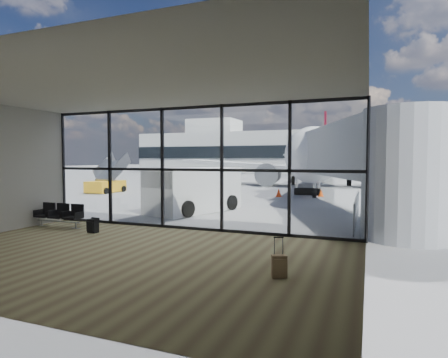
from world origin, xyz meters
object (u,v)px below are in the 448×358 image
Objects in this scene: backpack at (93,226)px; belt_loader at (208,182)px; suitcase at (279,266)px; seating_row at (60,214)px; service_van at (192,189)px; airliner at (321,157)px; mobile_stairs at (107,185)px.

backpack is 19.70m from belt_loader.
suitcase is 0.21× the size of belt_loader.
seating_row is 2.28× the size of suitcase.
service_van reaches higher than seating_row.
seating_row is 0.37× the size of service_van.
belt_loader is (-8.54, -9.32, -2.18)m from airliner.
mobile_stairs is at bearing 121.06° from seating_row.
mobile_stairs reaches higher than suitcase.
belt_loader is at bearing -137.33° from airliner.
backpack is 0.10× the size of service_van.
service_van is 13.21m from mobile_stairs.
mobile_stairs is at bearing 134.27° from backpack.
seating_row is 0.56× the size of mobile_stairs.
suitcase is at bearing -87.20° from belt_loader.
service_van is (0.89, 6.11, 0.85)m from backpack.
belt_loader reaches higher than backpack.
service_van is at bearing -33.41° from mobile_stairs.
airliner reaches higher than mobile_stairs.
backpack is 0.15× the size of mobile_stairs.
airliner is at bearing 22.94° from belt_loader.
airliner is (4.46, 28.59, 2.53)m from backpack.
seating_row is at bearing 172.35° from backpack.
backpack is 0.61× the size of suitcase.
belt_loader is at bearing 128.02° from service_van.
seating_row is at bearing 138.44° from suitcase.
backpack is at bearing -103.68° from airliner.
airliner is 12.83m from belt_loader.
mobile_stairs is (-17.33, 15.95, 0.33)m from suitcase.
airliner reaches higher than backpack.
airliner is 22.83m from service_van.
mobile_stairs reaches higher than belt_loader.
mobile_stairs is (-8.14, 12.86, 0.11)m from seating_row.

